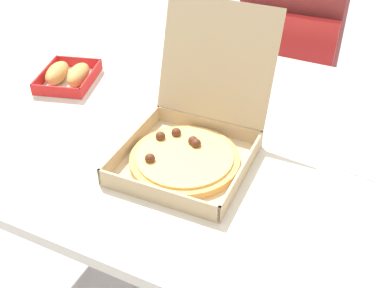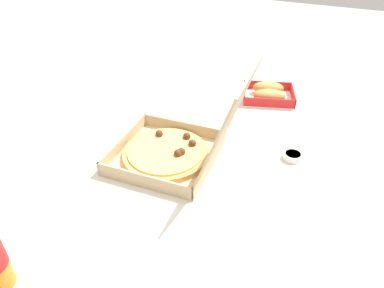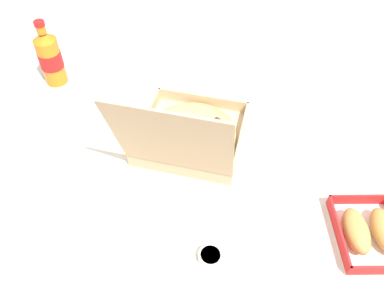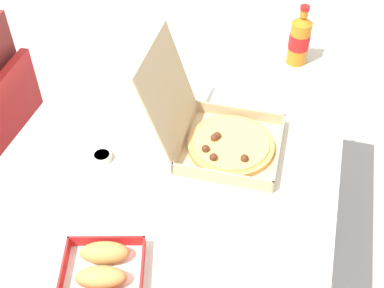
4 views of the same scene
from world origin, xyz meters
The scene contains 7 objects.
dining_table centered at (0.00, 0.00, 0.66)m, with size 1.41×0.97×0.73m.
chair centered at (0.09, 0.72, 0.48)m, with size 0.42×0.42×0.83m.
diner_person centered at (0.08, 0.78, 0.69)m, with size 0.37×0.42×1.15m.
pizza_box_open centered at (0.08, -0.13, 0.78)m, with size 0.30×0.39×0.32m.
bread_side_box centered at (-0.41, 0.04, 0.76)m, with size 0.20×0.22×0.06m.
paper_menu centered at (0.45, 0.05, 0.73)m, with size 0.21×0.15×0.00m, color white.
dipping_sauce_cup centered at (-0.06, 0.19, 0.74)m, with size 0.06×0.06×0.02m.
Camera 1 is at (0.47, -0.93, 1.43)m, focal length 44.00 mm.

